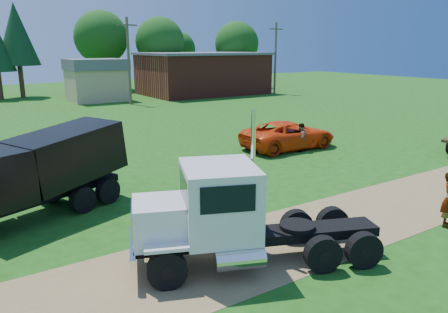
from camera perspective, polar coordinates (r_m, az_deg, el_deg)
ground at (r=16.21m, az=15.16°, el=-8.25°), size 140.00×140.00×0.00m
dirt_track at (r=16.21m, az=15.16°, el=-8.23°), size 120.00×4.20×0.01m
white_semi_tractor at (r=12.25m, az=-0.22°, el=-7.72°), size 7.26×4.66×4.34m
black_dump_truck at (r=16.97m, az=-23.35°, el=-1.66°), size 7.43×4.68×3.20m
orange_pickup at (r=26.80m, az=8.42°, el=2.81°), size 6.09×2.93×1.67m
spectator_b at (r=26.07m, az=9.97°, el=2.46°), size 1.01×0.91×1.70m
brick_building at (r=57.92m, az=-2.78°, el=10.81°), size 15.40×10.40×5.30m
tan_shed at (r=52.23m, az=-16.31°, el=9.64°), size 6.20×5.40×4.70m
utility_poles at (r=48.06m, az=-12.34°, el=12.27°), size 42.20×0.28×9.00m
tree_row at (r=62.01m, az=-18.54°, el=14.00°), size 56.02×14.73×11.09m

